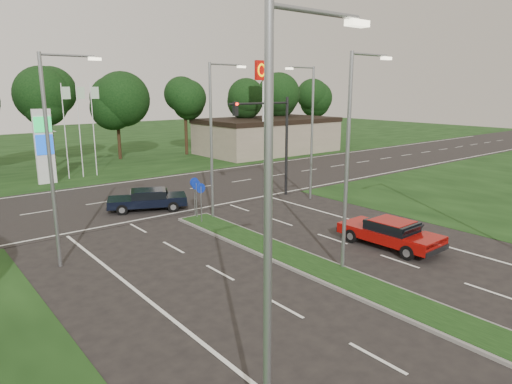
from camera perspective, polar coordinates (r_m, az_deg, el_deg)
ground at (r=16.64m, az=25.27°, el=-15.63°), size 160.00×160.00×0.00m
verge_far at (r=62.89m, az=-26.15°, el=4.62°), size 160.00×50.00×0.02m
cross_road at (r=33.74m, az=-14.07°, el=-0.54°), size 160.00×12.00×0.02m
median_kerb at (r=18.42m, az=13.89°, el=-11.68°), size 2.00×26.00×0.12m
commercial_building at (r=55.27m, az=1.49°, el=7.05°), size 16.00×9.00×4.00m
streetlight_median_near at (r=19.00m, az=11.76°, el=4.98°), size 2.53×0.22×9.00m
streetlight_median_far at (r=26.45m, az=-5.27°, el=7.35°), size 2.53×0.22×9.00m
streetlight_left_near at (r=8.32m, az=2.56°, el=-4.76°), size 2.53×0.22×9.00m
streetlight_left_far at (r=20.78m, az=-23.94°, el=4.80°), size 2.53×0.22×9.00m
streetlight_right_far at (r=31.43m, az=6.78°, el=8.18°), size 2.53×0.22×9.00m
traffic_signal at (r=31.81m, az=2.12°, el=7.55°), size 5.10×0.42×7.00m
median_signs at (r=26.79m, az=-7.37°, el=0.07°), size 1.16×1.76×2.38m
gas_pylon at (r=40.44m, az=-24.70°, el=5.45°), size 5.80×1.26×8.00m
mcdonalds_sign at (r=49.33m, az=0.99°, el=13.32°), size 2.20×0.47×10.40m
treeline_far at (r=47.87m, az=-22.66°, el=10.98°), size 6.00×6.00×9.90m
red_sedan at (r=23.23m, az=16.43°, el=-4.88°), size 2.19×4.98×1.35m
navy_sedan at (r=29.74m, az=-13.38°, el=-0.88°), size 5.20×3.81×1.33m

